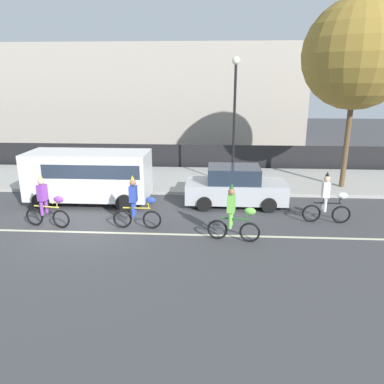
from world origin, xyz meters
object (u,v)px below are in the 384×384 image
Objects in this scene: parade_cyclist_lime at (234,216)px; parade_cyclist_zebra at (328,201)px; parade_cyclist_cobalt at (137,206)px; parked_car_silver at (235,187)px; parade_cyclist_purple at (46,204)px; parked_van_white at (91,173)px; street_lamp_post at (235,103)px.

parade_cyclist_zebra is (3.45, 1.81, 0.00)m from parade_cyclist_lime.
parked_car_silver is at bearing 38.35° from parade_cyclist_cobalt.
parade_cyclist_zebra is (9.97, 1.01, 0.00)m from parade_cyclist_purple.
parked_car_silver is at bearing 0.72° from parked_van_white.
parade_cyclist_cobalt and parade_cyclist_zebra have the same top height.
parade_cyclist_purple is 0.38× the size of parked_van_white.
parked_van_white is 6.04m from parked_car_silver.
parade_cyclist_lime and parade_cyclist_zebra have the same top height.
parade_cyclist_lime is 0.47× the size of parked_car_silver.
parked_car_silver is at bearing -90.03° from street_lamp_post.
parade_cyclist_lime is (6.52, -0.80, 0.00)m from parade_cyclist_purple.
parade_cyclist_zebra is 6.34m from street_lamp_post.
street_lamp_post reaches higher than parked_car_silver.
street_lamp_post is (-3.24, 4.46, 3.15)m from parade_cyclist_zebra.
parade_cyclist_lime is at bearing -93.20° from parked_car_silver.
parked_car_silver is (3.53, 2.79, -0.06)m from parade_cyclist_cobalt.
parade_cyclist_zebra is at bearing -53.98° from street_lamp_post.
parade_cyclist_purple is 7.31m from parked_car_silver.
street_lamp_post reaches higher than parade_cyclist_cobalt.
parade_cyclist_purple is 6.57m from parade_cyclist_lime.
parade_cyclist_lime is at bearing -91.88° from street_lamp_post.
parade_cyclist_purple reaches higher than parked_car_silver.
parade_cyclist_purple is 1.00× the size of parade_cyclist_lime.
parade_cyclist_zebra is 3.73m from parked_car_silver.
parade_cyclist_zebra is 0.33× the size of street_lamp_post.
parade_cyclist_cobalt is 1.00× the size of parade_cyclist_lime.
parade_cyclist_cobalt is 0.47× the size of parked_car_silver.
parked_car_silver is (-3.24, 1.84, -0.06)m from parade_cyclist_zebra.
street_lamp_post is at bearing 89.97° from parked_car_silver.
parade_cyclist_cobalt is 0.33× the size of street_lamp_post.
parade_cyclist_lime is 0.33× the size of street_lamp_post.
parade_cyclist_lime is 3.65m from parked_car_silver.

